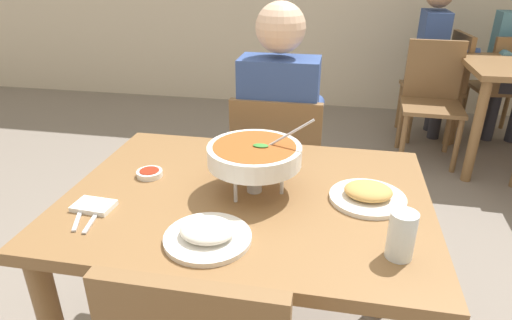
# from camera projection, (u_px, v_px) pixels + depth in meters

# --- Properties ---
(dining_table_main) EXTENTS (1.16, 0.87, 0.78)m
(dining_table_main) POSITION_uv_depth(u_px,v_px,m) (248.00, 225.00, 1.48)
(dining_table_main) COLOR brown
(dining_table_main) RESTS_ON ground_plane
(chair_diner_main) EXTENTS (0.44, 0.44, 0.90)m
(chair_diner_main) POSITION_uv_depth(u_px,v_px,m) (277.00, 170.00, 2.18)
(chair_diner_main) COLOR brown
(chair_diner_main) RESTS_ON ground_plane
(diner_main) EXTENTS (0.40, 0.45, 1.31)m
(diner_main) POSITION_uv_depth(u_px,v_px,m) (279.00, 123.00, 2.11)
(diner_main) COLOR #2D2D38
(diner_main) RESTS_ON ground_plane
(curry_bowl) EXTENTS (0.33, 0.30, 0.26)m
(curry_bowl) POSITION_uv_depth(u_px,v_px,m) (254.00, 155.00, 1.38)
(curry_bowl) COLOR silver
(curry_bowl) RESTS_ON dining_table_main
(rice_plate) EXTENTS (0.24, 0.24, 0.06)m
(rice_plate) POSITION_uv_depth(u_px,v_px,m) (208.00, 234.00, 1.18)
(rice_plate) COLOR white
(rice_plate) RESTS_ON dining_table_main
(appetizer_plate) EXTENTS (0.24, 0.24, 0.06)m
(appetizer_plate) POSITION_uv_depth(u_px,v_px,m) (368.00, 194.00, 1.38)
(appetizer_plate) COLOR white
(appetizer_plate) RESTS_ON dining_table_main
(sauce_dish) EXTENTS (0.09, 0.09, 0.02)m
(sauce_dish) POSITION_uv_depth(u_px,v_px,m) (150.00, 173.00, 1.53)
(sauce_dish) COLOR white
(sauce_dish) RESTS_ON dining_table_main
(napkin_folded) EXTENTS (0.12, 0.09, 0.02)m
(napkin_folded) POSITION_uv_depth(u_px,v_px,m) (94.00, 206.00, 1.34)
(napkin_folded) COLOR white
(napkin_folded) RESTS_ON dining_table_main
(fork_utensil) EXTENTS (0.07, 0.16, 0.01)m
(fork_utensil) POSITION_uv_depth(u_px,v_px,m) (79.00, 215.00, 1.30)
(fork_utensil) COLOR silver
(fork_utensil) RESTS_ON dining_table_main
(spoon_utensil) EXTENTS (0.04, 0.17, 0.01)m
(spoon_utensil) POSITION_uv_depth(u_px,v_px,m) (95.00, 217.00, 1.29)
(spoon_utensil) COLOR silver
(spoon_utensil) RESTS_ON dining_table_main
(drink_glass) EXTENTS (0.07, 0.07, 0.13)m
(drink_glass) POSITION_uv_depth(u_px,v_px,m) (401.00, 237.00, 1.10)
(drink_glass) COLOR silver
(drink_glass) RESTS_ON dining_table_main
(chair_bg_left) EXTENTS (0.49, 0.49, 0.90)m
(chair_bg_left) POSITION_uv_depth(u_px,v_px,m) (507.00, 83.00, 3.67)
(chair_bg_left) COLOR brown
(chair_bg_left) RESTS_ON ground_plane
(chair_bg_middle) EXTENTS (0.49, 0.49, 0.90)m
(chair_bg_middle) POSITION_uv_depth(u_px,v_px,m) (443.00, 80.00, 3.75)
(chair_bg_middle) COLOR brown
(chair_bg_middle) RESTS_ON ground_plane
(chair_bg_corner) EXTENTS (0.46, 0.46, 0.90)m
(chair_bg_corner) POSITION_uv_depth(u_px,v_px,m) (432.00, 94.00, 3.37)
(chair_bg_corner) COLOR brown
(chair_bg_corner) RESTS_ON ground_plane
(patron_bg_middle) EXTENTS (0.45, 0.40, 1.31)m
(patron_bg_middle) POSITION_uv_depth(u_px,v_px,m) (435.00, 51.00, 3.70)
(patron_bg_middle) COLOR #2D2D38
(patron_bg_middle) RESTS_ON ground_plane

